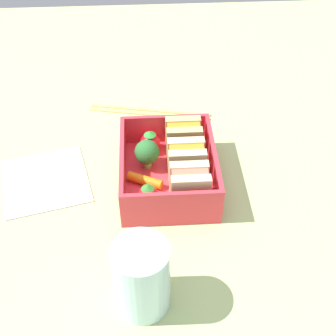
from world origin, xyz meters
The scene contains 13 objects.
ground_plane centered at (0.00, 0.00, -1.00)cm, with size 120.00×120.00×2.00cm, color #B2CA7F.
bento_tray centered at (0.00, 0.00, 0.60)cm, with size 16.47×13.25×1.20cm, color #E83440.
bento_rim centered at (0.00, 0.00, 3.52)cm, with size 16.47×13.25×4.64cm.
sandwich_left centered at (-4.89, 2.58, 3.92)cm, with size 3.96×5.15×5.43cm.
sandwich_center_left centered at (0.00, 2.58, 3.92)cm, with size 3.96×5.15×5.43cm.
sandwich_center centered at (4.89, 2.58, 3.92)cm, with size 3.96×5.15×5.43cm.
strawberry_left centered at (-5.66, -2.33, 2.83)cm, with size 3.01×3.01×3.61cm.
broccoli_floret centered at (-2.21, -2.87, 3.80)cm, with size 3.58×3.58×4.48cm.
carrot_stick_far_left centered at (1.46, -3.33, 1.88)cm, with size 1.35×1.35×5.08cm, color orange.
strawberry_far_left centered at (5.28, -2.97, 2.78)cm, with size 2.92×2.92×3.52cm.
chopstick_pair centered at (-16.85, -2.13, 0.35)cm, with size 5.90×20.62×0.70cm.
drinking_glass centered at (19.20, -4.01, 4.74)cm, with size 6.27×6.27×9.49cm, color silver.
folded_napkin centered at (-1.14, -17.70, 0.20)cm, with size 12.18×11.87×0.40cm, color silver.
Camera 1 is at (47.88, -2.87, 47.76)cm, focal length 50.00 mm.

